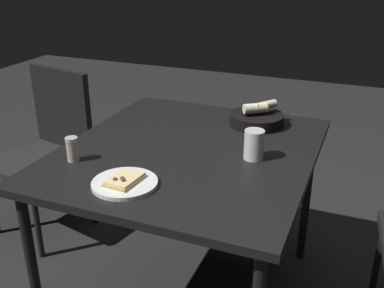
{
  "coord_description": "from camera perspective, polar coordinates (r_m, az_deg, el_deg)",
  "views": [
    {
      "loc": [
        -1.53,
        -0.64,
        1.47
      ],
      "look_at": [
        -0.07,
        -0.04,
        0.79
      ],
      "focal_mm": 42.58,
      "sensor_mm": 36.0,
      "label": 1
    }
  ],
  "objects": [
    {
      "name": "beer_glass",
      "position": [
        1.72,
        7.77,
        -0.3
      ],
      "size": [
        0.08,
        0.08,
        0.11
      ],
      "color": "silver",
      "rests_on": "dining_table"
    },
    {
      "name": "pizza_plate",
      "position": [
        1.54,
        -8.43,
        -4.78
      ],
      "size": [
        0.22,
        0.22,
        0.04
      ],
      "color": "white",
      "rests_on": "dining_table"
    },
    {
      "name": "bread_basket",
      "position": [
        2.07,
        8.13,
        3.23
      ],
      "size": [
        0.24,
        0.24,
        0.11
      ],
      "color": "black",
      "rests_on": "dining_table"
    },
    {
      "name": "chair_near",
      "position": [
        2.6,
        -17.53,
        0.22
      ],
      "size": [
        0.52,
        0.52,
        0.89
      ],
      "color": "black",
      "rests_on": "ground"
    },
    {
      "name": "pepper_shaker",
      "position": [
        1.75,
        -14.73,
        -0.79
      ],
      "size": [
        0.05,
        0.05,
        0.09
      ],
      "color": "#BFB299",
      "rests_on": "dining_table"
    },
    {
      "name": "dining_table",
      "position": [
        1.83,
        -0.46,
        -2.32
      ],
      "size": [
        1.09,
        0.97,
        0.74
      ],
      "color": "black",
      "rests_on": "ground"
    }
  ]
}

